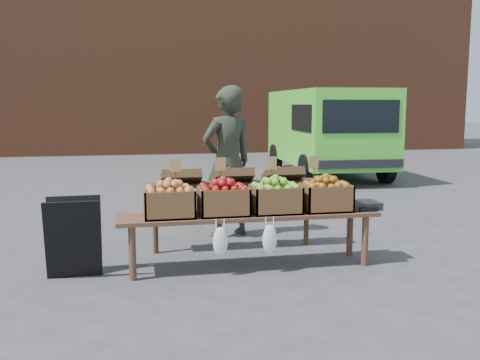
{
  "coord_description": "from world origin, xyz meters",
  "views": [
    {
      "loc": [
        -0.46,
        -5.29,
        1.69
      ],
      "look_at": [
        0.72,
        0.51,
        0.85
      ],
      "focal_mm": 40.0,
      "sensor_mm": 36.0,
      "label": 1
    }
  ],
  "objects": [
    {
      "name": "delivery_van",
      "position": [
        4.07,
        6.73,
        1.01
      ],
      "size": [
        2.22,
        4.57,
        2.02
      ],
      "primitive_type": null,
      "rotation": [
        0.0,
        0.0,
        -0.04
      ],
      "color": "#4DD334",
      "rests_on": "ground"
    },
    {
      "name": "back_table",
      "position": [
        0.68,
        0.73,
        0.52
      ],
      "size": [
        2.1,
        0.44,
        1.04
      ],
      "primitive_type": null,
      "color": "#3E2B19",
      "rests_on": "ground"
    },
    {
      "name": "display_bench",
      "position": [
        0.72,
        0.01,
        0.28
      ],
      "size": [
        2.7,
        0.56,
        0.57
      ],
      "primitive_type": null,
      "color": "#4F3222",
      "rests_on": "ground"
    },
    {
      "name": "crate_red_apples",
      "position": [
        0.99,
        0.01,
        0.71
      ],
      "size": [
        0.5,
        0.4,
        0.28
      ],
      "primitive_type": null,
      "color": "#447F26",
      "rests_on": "display_bench"
    },
    {
      "name": "weighing_scale",
      "position": [
        1.97,
        0.01,
        0.61
      ],
      "size": [
        0.34,
        0.3,
        0.08
      ],
      "primitive_type": "cube",
      "color": "black",
      "rests_on": "display_bench"
    },
    {
      "name": "brick_building",
      "position": [
        0.0,
        15.0,
        5.0
      ],
      "size": [
        24.0,
        4.0,
        10.0
      ],
      "primitive_type": "cube",
      "color": "brown",
      "rests_on": "ground"
    },
    {
      "name": "crate_golden_apples",
      "position": [
        -0.11,
        0.01,
        0.71
      ],
      "size": [
        0.5,
        0.4,
        0.28
      ],
      "primitive_type": null,
      "color": "#A68B31",
      "rests_on": "display_bench"
    },
    {
      "name": "crate_russet_pears",
      "position": [
        0.44,
        0.01,
        0.71
      ],
      "size": [
        0.5,
        0.4,
        0.28
      ],
      "primitive_type": null,
      "color": "maroon",
      "rests_on": "display_bench"
    },
    {
      "name": "vendor",
      "position": [
        0.73,
        1.38,
        0.96
      ],
      "size": [
        0.82,
        0.68,
        1.92
      ],
      "primitive_type": "imported",
      "rotation": [
        0.0,
        0.0,
        3.5
      ],
      "color": "#292F23",
      "rests_on": "ground"
    },
    {
      "name": "crate_green_apples",
      "position": [
        1.54,
        0.01,
        0.71
      ],
      "size": [
        0.5,
        0.4,
        0.28
      ],
      "primitive_type": null,
      "color": "#86550B",
      "rests_on": "display_bench"
    },
    {
      "name": "ground",
      "position": [
        0.0,
        0.0,
        0.0
      ],
      "size": [
        80.0,
        80.0,
        0.0
      ],
      "primitive_type": "plane",
      "color": "#414143"
    },
    {
      "name": "chalkboard_sign",
      "position": [
        -1.04,
        0.03,
        0.4
      ],
      "size": [
        0.53,
        0.3,
        0.8
      ],
      "primitive_type": null,
      "rotation": [
        0.0,
        0.0,
        0.03
      ],
      "color": "black",
      "rests_on": "ground"
    }
  ]
}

